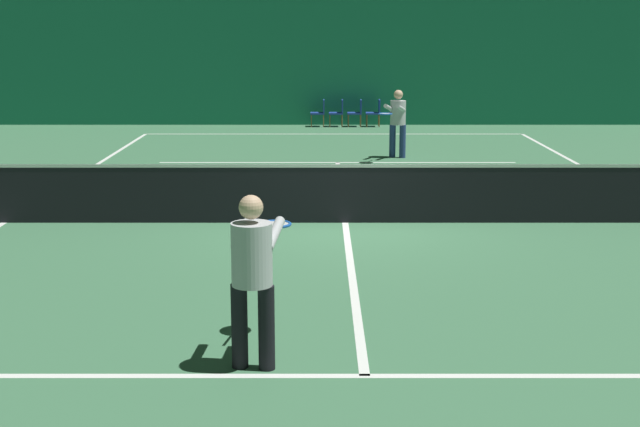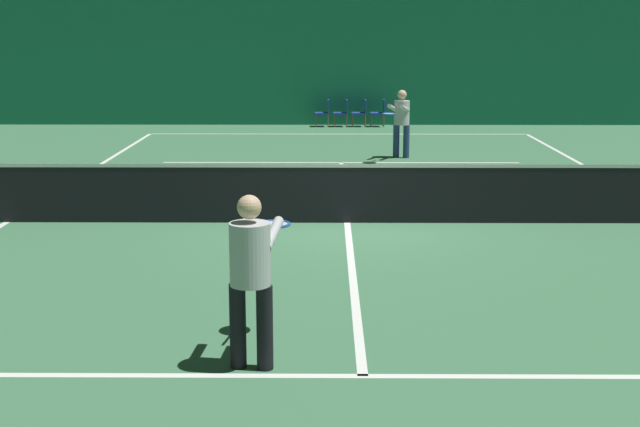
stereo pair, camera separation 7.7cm
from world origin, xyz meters
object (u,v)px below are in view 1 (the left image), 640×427
Objects in this scene: courtside_chair_0 at (320,111)px; courtside_chair_3 at (376,111)px; player_near at (253,268)px; player_far at (398,119)px; courtside_chair_1 at (339,111)px; tennis_net at (346,192)px; courtside_chair_2 at (357,111)px.

courtside_chair_0 is 1.00× the size of courtside_chair_3.
courtside_chair_0 is (0.61, 20.02, -0.47)m from player_near.
player_near is 1.95× the size of courtside_chair_3.
player_far is 6.70m from courtside_chair_3.
player_far is 6.82m from courtside_chair_1.
courtside_chair_1 is (1.19, 20.02, -0.47)m from player_near.
player_near is (-1.02, -6.16, 0.44)m from tennis_net.
tennis_net reaches higher than courtside_chair_0.
courtside_chair_2 is (1.16, 0.00, 0.00)m from courtside_chair_0.
player_far reaches higher than courtside_chair_2.
player_near is 20.10m from courtside_chair_2.
courtside_chair_0 is at bearing 7.99° from player_near.
player_near reaches higher than player_far.
courtside_chair_3 is (-0.11, 6.69, -0.46)m from player_far.
player_far is at bearing 15.41° from courtside_chair_0.
player_far is at bearing 10.72° from courtside_chair_1.
player_far is at bearing 5.87° from courtside_chair_2.
tennis_net is 14.29× the size of courtside_chair_2.
tennis_net is at bearing -3.09° from courtside_chair_2.
player_near reaches higher than courtside_chair_0.
tennis_net is 6.26m from player_near.
tennis_net is 13.86m from courtside_chair_1.
player_far is (1.44, 7.18, 0.43)m from tennis_net.
player_near is at bearing -6.67° from courtside_chair_3.
courtside_chair_0 is 1.16m from courtside_chair_2.
courtside_chair_2 is 0.58m from courtside_chair_3.
courtside_chair_3 is (0.58, 0.00, 0.00)m from courtside_chair_2.
courtside_chair_1 is 1.00× the size of courtside_chair_2.
tennis_net reaches higher than courtside_chair_3.
courtside_chair_0 is at bearing -90.00° from courtside_chair_2.
player_near reaches higher than tennis_net.
courtside_chair_2 is at bearing -90.00° from courtside_chair_3.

